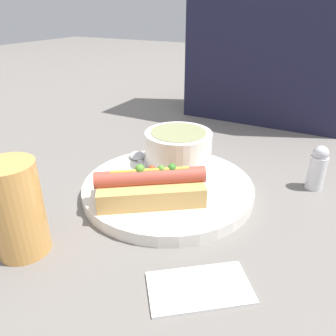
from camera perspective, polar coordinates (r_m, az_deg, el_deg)
name	(u,v)px	position (r m, az deg, el deg)	size (l,w,h in m)	color
ground_plane	(168,193)	(0.52, 0.00, -4.33)	(4.00, 4.00, 0.00)	slate
dinner_plate	(168,188)	(0.51, 0.00, -3.47)	(0.26, 0.26, 0.02)	white
hot_dog	(149,186)	(0.46, -3.27, -3.22)	(0.16, 0.14, 0.05)	tan
soup_bowl	(178,146)	(0.56, 1.81, 3.76)	(0.11, 0.11, 0.06)	silver
spoon	(138,161)	(0.57, -5.17, 1.24)	(0.11, 0.13, 0.01)	#B7B7BC
drinking_glass	(16,209)	(0.41, -24.91, -6.52)	(0.06, 0.06, 0.12)	#D8994C
napkin	(199,287)	(0.37, 5.49, -19.86)	(0.12, 0.11, 0.01)	white
salt_shaker	(318,168)	(0.57, 24.59, 0.05)	(0.03, 0.03, 0.07)	silver
seated_diner	(276,11)	(0.87, 18.30, 24.58)	(0.38, 0.17, 0.59)	#1E1E38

